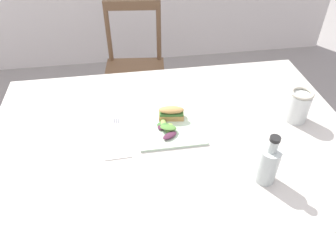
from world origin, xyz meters
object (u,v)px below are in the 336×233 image
(fork_on_napkin, at_px, (116,131))
(sandwich_half_front, at_px, (171,113))
(bottle_cold_brew, at_px, (268,166))
(mason_jar_iced_tea, at_px, (298,107))
(dining_table, at_px, (172,154))
(chair_wooden_far, at_px, (135,70))
(plate_lunch, at_px, (170,126))

(fork_on_napkin, bearing_deg, sandwich_half_front, 10.35)
(sandwich_half_front, bearing_deg, fork_on_napkin, -169.65)
(bottle_cold_brew, distance_m, mason_jar_iced_tea, 0.37)
(dining_table, height_order, chair_wooden_far, chair_wooden_far)
(plate_lunch, relative_size, fork_on_napkin, 1.38)
(dining_table, relative_size, mason_jar_iced_tea, 10.41)
(plate_lunch, bearing_deg, fork_on_napkin, -179.52)
(chair_wooden_far, xyz_separation_m, fork_on_napkin, (-0.12, -0.96, 0.30))
(sandwich_half_front, distance_m, fork_on_napkin, 0.23)
(chair_wooden_far, height_order, plate_lunch, chair_wooden_far)
(plate_lunch, height_order, mason_jar_iced_tea, mason_jar_iced_tea)
(sandwich_half_front, relative_size, bottle_cold_brew, 0.56)
(chair_wooden_far, height_order, fork_on_napkin, chair_wooden_far)
(chair_wooden_far, height_order, sandwich_half_front, chair_wooden_far)
(dining_table, height_order, sandwich_half_front, sandwich_half_front)
(plate_lunch, distance_m, fork_on_napkin, 0.21)
(fork_on_napkin, distance_m, bottle_cold_brew, 0.58)
(fork_on_napkin, relative_size, mason_jar_iced_tea, 1.37)
(sandwich_half_front, xyz_separation_m, mason_jar_iced_tea, (0.50, -0.07, 0.02))
(mason_jar_iced_tea, bearing_deg, bottle_cold_brew, -130.96)
(plate_lunch, bearing_deg, mason_jar_iced_tea, -3.52)
(dining_table, relative_size, bottle_cold_brew, 7.43)
(dining_table, relative_size, sandwich_half_front, 13.19)
(plate_lunch, relative_size, bottle_cold_brew, 1.35)
(chair_wooden_far, height_order, mason_jar_iced_tea, mason_jar_iced_tea)
(dining_table, xyz_separation_m, plate_lunch, (-0.00, 0.05, 0.11))
(fork_on_napkin, bearing_deg, mason_jar_iced_tea, -2.36)
(plate_lunch, bearing_deg, chair_wooden_far, 95.24)
(sandwich_half_front, bearing_deg, dining_table, -96.27)
(plate_lunch, distance_m, bottle_cold_brew, 0.42)
(dining_table, bearing_deg, sandwich_half_front, 83.73)
(chair_wooden_far, bearing_deg, sandwich_half_front, -83.71)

